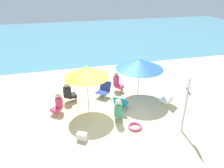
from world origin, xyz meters
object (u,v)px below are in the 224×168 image
at_px(beach_chair_a, 104,89).
at_px(beach_bag, 82,137).
at_px(umbrella_yellow, 87,72).
at_px(swim_ring, 135,126).
at_px(umbrella_blue, 140,64).
at_px(person_a, 68,92).
at_px(person_d, 58,103).
at_px(beach_chair_c, 120,103).
at_px(beach_chair_b, 168,99).
at_px(warning_sign, 187,98).
at_px(person_b, 117,82).
at_px(person_c, 118,110).

xyz_separation_m(beach_chair_a, beach_bag, (-1.32, -2.67, -0.22)).
relative_size(umbrella_yellow, swim_ring, 3.77).
height_order(umbrella_blue, person_a, umbrella_blue).
bearing_deg(person_d, beach_chair_c, 130.69).
relative_size(beach_chair_a, beach_chair_b, 1.09).
distance_m(beach_chair_b, warning_sign, 1.99).
relative_size(person_b, person_c, 0.96).
xyz_separation_m(beach_chair_c, person_c, (-0.29, -0.67, 0.14)).
xyz_separation_m(beach_chair_c, beach_bag, (-1.71, -1.38, -0.22)).
relative_size(person_c, swim_ring, 1.87).
bearing_deg(person_c, beach_chair_b, -61.92).
relative_size(person_a, warning_sign, 0.46).
bearing_deg(swim_ring, person_b, 87.39).
bearing_deg(person_b, swim_ring, -39.65).
bearing_deg(person_d, beach_chair_b, 133.98).
height_order(beach_chair_b, person_c, person_c).
relative_size(beach_chair_c, person_c, 0.74).
bearing_deg(beach_chair_a, person_c, 45.87).
relative_size(umbrella_blue, person_d, 2.35).
relative_size(umbrella_yellow, warning_sign, 0.98).
height_order(person_b, person_c, person_c).
relative_size(beach_chair_b, person_a, 0.78).
distance_m(umbrella_yellow, beach_chair_a, 1.89).
bearing_deg(person_c, beach_chair_a, 17.39).
bearing_deg(warning_sign, person_d, 169.32).
relative_size(beach_chair_a, beach_chair_c, 1.09).
bearing_deg(beach_chair_b, beach_chair_c, 49.86).
bearing_deg(person_b, umbrella_blue, 7.12).
height_order(beach_chair_c, person_b, person_b).
distance_m(beach_chair_b, beach_bag, 3.96).
relative_size(beach_chair_a, beach_bag, 2.45).
bearing_deg(umbrella_blue, warning_sign, -76.58).
height_order(beach_chair_c, warning_sign, warning_sign).
relative_size(beach_chair_b, person_c, 0.74).
bearing_deg(umbrella_yellow, person_c, -44.19).
bearing_deg(person_a, person_b, -1.27).
xyz_separation_m(person_a, person_b, (2.27, 0.44, 0.01)).
distance_m(beach_chair_a, beach_chair_c, 1.34).
bearing_deg(swim_ring, umbrella_blue, 67.14).
relative_size(beach_chair_c, beach_bag, 2.25).
height_order(beach_chair_a, person_b, person_b).
distance_m(umbrella_blue, beach_chair_b, 1.89).
height_order(person_c, swim_ring, person_c).
relative_size(person_a, person_c, 0.95).
height_order(umbrella_yellow, person_d, umbrella_yellow).
xyz_separation_m(beach_chair_a, person_a, (-1.56, -0.10, 0.11)).
bearing_deg(swim_ring, beach_bag, -174.66).
xyz_separation_m(person_a, person_c, (1.66, -1.86, 0.03)).
height_order(beach_chair_a, beach_chair_b, beach_chair_a).
height_order(umbrella_yellow, beach_chair_c, umbrella_yellow).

